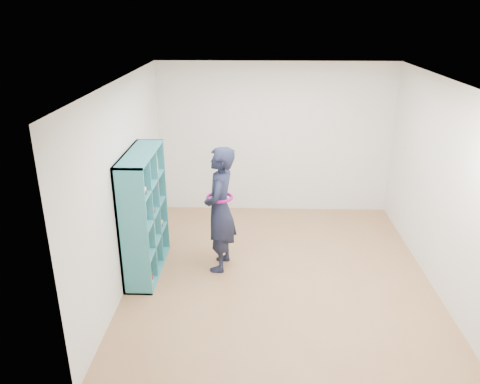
{
  "coord_description": "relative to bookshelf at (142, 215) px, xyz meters",
  "views": [
    {
      "loc": [
        -0.35,
        -5.55,
        3.39
      ],
      "look_at": [
        -0.54,
        0.3,
        1.08
      ],
      "focal_mm": 35.0,
      "sensor_mm": 36.0,
      "label": 1
    }
  ],
  "objects": [
    {
      "name": "wall_back",
      "position": [
        1.83,
        2.19,
        0.47
      ],
      "size": [
        4.0,
        0.02,
        2.6
      ],
      "primitive_type": "cube",
      "color": "silver",
      "rests_on": "floor"
    },
    {
      "name": "smartphone",
      "position": [
        0.9,
        0.22,
        0.16
      ],
      "size": [
        0.03,
        0.1,
        0.13
      ],
      "rotation": [
        0.35,
        0.0,
        0.16
      ],
      "color": "silver",
      "rests_on": "person"
    },
    {
      "name": "wall_left",
      "position": [
        -0.17,
        -0.06,
        0.47
      ],
      "size": [
        0.02,
        4.5,
        2.6
      ],
      "primitive_type": "cube",
      "color": "silver",
      "rests_on": "floor"
    },
    {
      "name": "floor",
      "position": [
        1.83,
        -0.06,
        -0.83
      ],
      "size": [
        4.5,
        4.5,
        0.0
      ],
      "primitive_type": "plane",
      "color": "#996945",
      "rests_on": "ground"
    },
    {
      "name": "ceiling",
      "position": [
        1.83,
        -0.06,
        1.77
      ],
      "size": [
        4.5,
        4.5,
        0.0
      ],
      "primitive_type": "plane",
      "color": "white",
      "rests_on": "wall_back"
    },
    {
      "name": "person",
      "position": [
        1.03,
        0.12,
        0.05
      ],
      "size": [
        0.5,
        0.69,
        1.74
      ],
      "rotation": [
        0.0,
        0.0,
        -1.71
      ],
      "color": "black",
      "rests_on": "floor"
    },
    {
      "name": "wall_right",
      "position": [
        3.83,
        -0.06,
        0.47
      ],
      "size": [
        0.02,
        4.5,
        2.6
      ],
      "primitive_type": "cube",
      "color": "silver",
      "rests_on": "floor"
    },
    {
      "name": "wall_front",
      "position": [
        1.83,
        -2.31,
        0.47
      ],
      "size": [
        4.0,
        0.02,
        2.6
      ],
      "primitive_type": "cube",
      "color": "silver",
      "rests_on": "floor"
    },
    {
      "name": "bookshelf",
      "position": [
        0.0,
        0.0,
        0.0
      ],
      "size": [
        0.37,
        1.27,
        1.7
      ],
      "color": "teal",
      "rests_on": "floor"
    }
  ]
}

